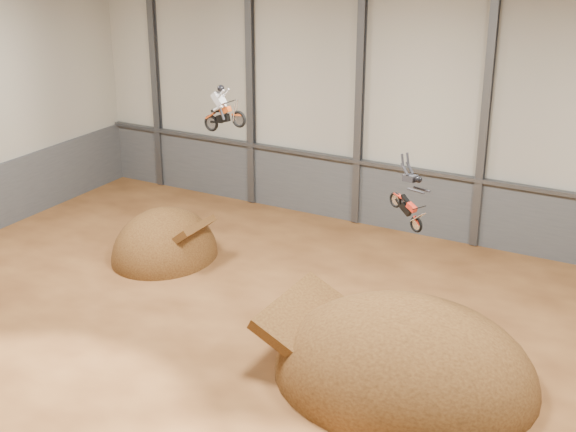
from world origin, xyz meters
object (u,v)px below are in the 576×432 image
object	(u,v)px
takeoff_ramp	(165,257)
landing_ramp	(404,378)
fmx_rider_a	(226,106)
fmx_rider_b	(404,190)

from	to	relation	value
takeoff_ramp	landing_ramp	world-z (taller)	landing_ramp
landing_ramp	fmx_rider_a	xyz separation A→B (m)	(-9.30, 2.72, 8.67)
landing_ramp	fmx_rider_b	world-z (taller)	fmx_rider_b
fmx_rider_b	landing_ramp	bearing A→B (deg)	-34.24
takeoff_ramp	fmx_rider_a	size ratio (longest dim) A/B	2.59
takeoff_ramp	fmx_rider_b	distance (m)	15.13
fmx_rider_a	takeoff_ramp	bearing A→B (deg)	165.36
takeoff_ramp	fmx_rider_b	bearing A→B (deg)	-11.36
fmx_rider_a	fmx_rider_b	bearing A→B (deg)	0.23
takeoff_ramp	fmx_rider_a	distance (m)	10.24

